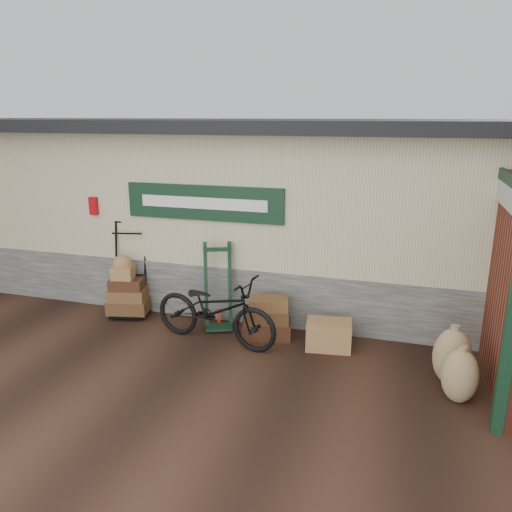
{
  "coord_description": "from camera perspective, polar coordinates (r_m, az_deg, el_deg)",
  "views": [
    {
      "loc": [
        2.74,
        -6.18,
        3.28
      ],
      "look_at": [
        0.58,
        0.9,
        1.18
      ],
      "focal_mm": 35.0,
      "sensor_mm": 36.0,
      "label": 1
    }
  ],
  "objects": [
    {
      "name": "porter_trolley",
      "position": [
        8.64,
        -14.27,
        -1.35
      ],
      "size": [
        0.91,
        0.76,
        1.59
      ],
      "primitive_type": null,
      "rotation": [
        0.0,
        0.0,
        0.23
      ],
      "color": "black",
      "rests_on": "ground"
    },
    {
      "name": "burlap_sack_left",
      "position": [
        6.78,
        21.5,
        -10.66
      ],
      "size": [
        0.52,
        0.46,
        0.75
      ],
      "primitive_type": "ellipsoid",
      "rotation": [
        0.0,
        0.0,
        -0.15
      ],
      "color": "#8E6A4C",
      "rests_on": "ground"
    },
    {
      "name": "green_barrow",
      "position": [
        7.88,
        -4.35,
        -3.45
      ],
      "size": [
        0.61,
        0.57,
        1.36
      ],
      "primitive_type": null,
      "rotation": [
        0.0,
        0.0,
        0.38
      ],
      "color": "black",
      "rests_on": "ground"
    },
    {
      "name": "bicycle",
      "position": [
        7.36,
        -4.72,
        -5.69
      ],
      "size": [
        1.02,
        2.09,
        1.16
      ],
      "primitive_type": "imported",
      "rotation": [
        0.0,
        0.0,
        1.4
      ],
      "color": "black",
      "rests_on": "ground"
    },
    {
      "name": "burlap_sack_right",
      "position": [
        6.45,
        22.26,
        -12.57
      ],
      "size": [
        0.47,
        0.42,
        0.67
      ],
      "primitive_type": "ellipsoid",
      "rotation": [
        0.0,
        0.0,
        -0.17
      ],
      "color": "#8E6A4C",
      "rests_on": "ground"
    },
    {
      "name": "ground",
      "position": [
        7.51,
        -6.34,
        -10.12
      ],
      "size": [
        80.0,
        80.0,
        0.0
      ],
      "primitive_type": "plane",
      "color": "black",
      "rests_on": "ground"
    },
    {
      "name": "station_building",
      "position": [
        9.48,
        -0.14,
        5.74
      ],
      "size": [
        14.4,
        4.1,
        3.2
      ],
      "color": "#4C4C47",
      "rests_on": "ground"
    },
    {
      "name": "wicker_hamper",
      "position": [
        7.38,
        8.31,
        -8.9
      ],
      "size": [
        0.69,
        0.5,
        0.42
      ],
      "primitive_type": "cube",
      "rotation": [
        0.0,
        0.0,
        0.13
      ],
      "color": "olive",
      "rests_on": "ground"
    },
    {
      "name": "suitcase_stack",
      "position": [
        7.61,
        1.21,
        -7.02
      ],
      "size": [
        0.82,
        0.63,
        0.64
      ],
      "primitive_type": null,
      "rotation": [
        0.0,
        0.0,
        0.26
      ],
      "color": "#371B11",
      "rests_on": "ground"
    }
  ]
}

